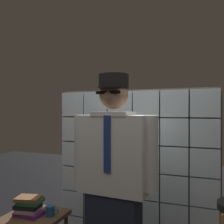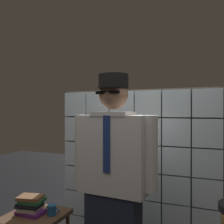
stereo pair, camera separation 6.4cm
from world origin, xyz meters
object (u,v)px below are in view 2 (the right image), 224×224
(coffee_mug, at_px, (52,210))
(side_table, at_px, (35,223))
(standing_person, at_px, (113,183))
(book_stack, at_px, (31,205))

(coffee_mug, bearing_deg, side_table, -163.82)
(standing_person, relative_size, coffee_mug, 14.55)
(standing_person, relative_size, side_table, 3.25)
(side_table, height_order, coffee_mug, coffee_mug)
(standing_person, distance_m, coffee_mug, 0.73)
(side_table, height_order, book_stack, book_stack)
(side_table, distance_m, coffee_mug, 0.21)
(side_table, bearing_deg, coffee_mug, 16.18)
(standing_person, relative_size, book_stack, 7.11)
(standing_person, height_order, book_stack, standing_person)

